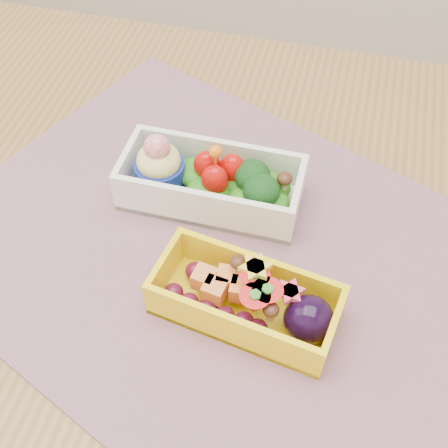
% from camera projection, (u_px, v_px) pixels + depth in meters
% --- Properties ---
extents(table, '(1.20, 0.80, 0.75)m').
position_uv_depth(table, '(199.00, 309.00, 0.66)').
color(table, brown).
rests_on(table, ground).
extents(placemat, '(0.67, 0.60, 0.00)m').
position_uv_depth(placemat, '(216.00, 250.00, 0.59)').
color(placemat, '#97686F').
rests_on(placemat, table).
extents(bento_white, '(0.19, 0.09, 0.08)m').
position_uv_depth(bento_white, '(210.00, 182.00, 0.61)').
color(bento_white, white).
rests_on(bento_white, placemat).
extents(bento_yellow, '(0.18, 0.10, 0.06)m').
position_uv_depth(bento_yellow, '(249.00, 300.00, 0.52)').
color(bento_yellow, yellow).
rests_on(bento_yellow, placemat).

